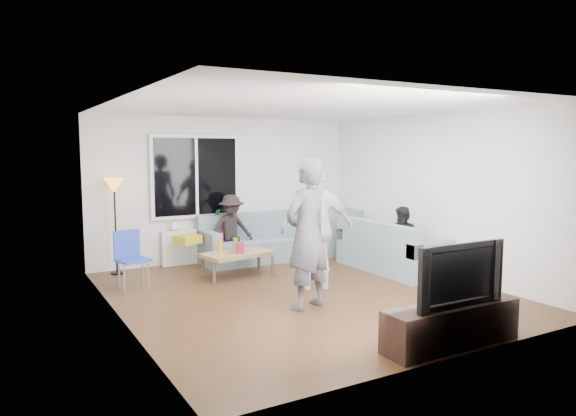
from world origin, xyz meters
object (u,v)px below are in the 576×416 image
spectator_back (231,229)px  television (453,273)px  floor_lamp (116,227)px  tv_console (451,325)px  spectator_right (403,241)px  player_right (317,227)px  sofa_back_section (263,237)px  coffee_table (238,264)px  player_left (307,234)px  sofa_right_section (392,246)px  side_chair (133,261)px

spectator_back → television: 4.82m
floor_lamp → tv_console: bearing=-64.8°
spectator_right → player_right: bearing=-104.8°
sofa_back_section → television: television is taller
spectator_right → spectator_back: size_ratio=0.90×
coffee_table → player_left: player_left is taller
coffee_table → player_right: player_right is taller
coffee_table → spectator_back: 1.09m
spectator_right → sofa_back_section: bearing=-162.2°
player_left → tv_console: size_ratio=1.20×
spectator_back → sofa_back_section: bearing=-3.5°
coffee_table → sofa_right_section: bearing=-19.8°
sofa_right_section → spectator_right: bearing=-180.0°
player_left → television: 1.97m
floor_lamp → tv_console: (2.34, -4.98, -0.56)m
floor_lamp → coffee_table: bearing=-34.7°
floor_lamp → spectator_right: floor_lamp is taller
side_chair → sofa_right_section: bearing=-26.5°
tv_console → television: size_ratio=1.40×
television → side_chair: bearing=121.4°
tv_console → television: 0.55m
coffee_table → television: size_ratio=0.97×
sofa_back_section → player_right: player_right is taller
tv_console → player_left: bearing=108.1°
spectator_right → spectator_back: (-2.12, 2.12, 0.06)m
coffee_table → tv_console: size_ratio=0.69×
sofa_right_section → player_right: player_right is taller
sofa_back_section → floor_lamp: (-2.57, 0.21, 0.36)m
television → floor_lamp: bearing=115.2°
sofa_back_section → tv_console: size_ratio=1.44×
coffee_table → sofa_back_section: bearing=45.1°
sofa_back_section → spectator_back: 0.65m
player_right → tv_console: size_ratio=1.13×
tv_console → spectator_right: bearing=57.2°
side_chair → spectator_right: 4.23m
coffee_table → side_chair: side_chair is taller
player_right → sofa_back_section: bearing=-78.2°
player_left → player_right: bearing=-146.9°
television → sofa_right_section: bearing=59.7°
sofa_right_section → spectator_back: size_ratio=1.62×
floor_lamp → spectator_back: bearing=-5.3°
floor_lamp → player_left: size_ratio=0.81×
player_right → spectator_right: size_ratio=1.64×
sofa_right_section → spectator_right: size_ratio=1.81×
side_chair → spectator_back: spectator_back is taller
sofa_right_section → tv_console: size_ratio=1.25×
side_chair → television: bearing=-73.1°
side_chair → tv_console: (2.34, -3.83, -0.21)m
sofa_back_section → spectator_right: size_ratio=2.08×
sofa_back_section → player_left: player_left is taller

